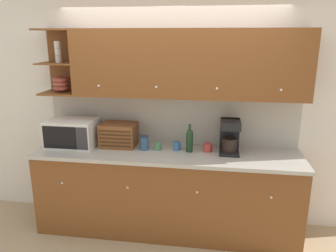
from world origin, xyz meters
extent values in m
plane|color=tan|center=(0.00, 0.00, 0.00)|extent=(24.00, 24.00, 0.00)
cube|color=white|center=(0.00, 0.03, 1.30)|extent=(5.31, 0.06, 2.60)
cube|color=brown|center=(0.00, -0.33, 0.46)|extent=(2.91, 0.65, 0.92)
cube|color=#B7B2A8|center=(0.00, -0.34, 0.94)|extent=(2.93, 0.68, 0.04)
sphere|color=white|center=(-1.09, -0.66, 0.66)|extent=(0.03, 0.03, 0.03)
sphere|color=white|center=(-0.36, -0.66, 0.66)|extent=(0.03, 0.03, 0.03)
sphere|color=white|center=(0.36, -0.66, 0.66)|extent=(0.03, 0.03, 0.03)
sphere|color=white|center=(1.09, -0.66, 0.66)|extent=(0.03, 0.03, 0.03)
cube|color=#B7B2A8|center=(0.00, -0.01, 1.26)|extent=(2.91, 0.01, 0.59)
cube|color=brown|center=(0.21, -0.18, 1.91)|extent=(2.49, 0.37, 0.71)
cube|color=brown|center=(-1.24, -0.01, 1.91)|extent=(0.42, 0.02, 0.71)
cube|color=brown|center=(-1.24, -0.18, 1.56)|extent=(0.42, 0.37, 0.02)
cube|color=brown|center=(-1.24, -0.18, 1.89)|extent=(0.42, 0.37, 0.02)
cube|color=brown|center=(-1.24, -0.18, 2.26)|extent=(0.42, 0.37, 0.02)
sphere|color=white|center=(-0.72, -0.37, 1.68)|extent=(0.03, 0.03, 0.03)
sphere|color=white|center=(-0.10, -0.37, 1.68)|extent=(0.03, 0.03, 0.03)
sphere|color=white|center=(0.52, -0.37, 1.68)|extent=(0.03, 0.03, 0.03)
sphere|color=white|center=(1.14, -0.37, 1.68)|extent=(0.03, 0.03, 0.03)
ellipsoid|color=#9E473D|center=(-1.24, -0.18, 1.61)|extent=(0.18, 0.18, 0.08)
ellipsoid|color=#9E473D|center=(-1.24, -0.18, 1.66)|extent=(0.18, 0.18, 0.08)
ellipsoid|color=#9E473D|center=(-1.24, -0.18, 1.71)|extent=(0.18, 0.18, 0.08)
cylinder|color=silver|center=(-1.24, -0.18, 1.94)|extent=(0.07, 0.07, 0.08)
cylinder|color=silver|center=(-1.24, -0.18, 2.02)|extent=(0.07, 0.07, 0.08)
cylinder|color=silver|center=(-1.24, -0.18, 2.10)|extent=(0.07, 0.07, 0.08)
cube|color=silver|center=(-1.10, -0.30, 1.12)|extent=(0.55, 0.38, 0.31)
cube|color=black|center=(-1.16, -0.49, 1.12)|extent=(0.38, 0.01, 0.25)
cube|color=#2D2D33|center=(-0.90, -0.49, 1.12)|extent=(0.12, 0.01, 0.25)
cube|color=brown|center=(-0.57, -0.21, 1.09)|extent=(0.39, 0.30, 0.27)
cube|color=#432713|center=(-0.57, -0.37, 1.01)|extent=(0.36, 0.01, 0.02)
cube|color=#432713|center=(-0.57, -0.37, 1.05)|extent=(0.36, 0.01, 0.02)
cube|color=#432713|center=(-0.57, -0.37, 1.09)|extent=(0.36, 0.01, 0.02)
cube|color=#432713|center=(-0.57, -0.37, 1.14)|extent=(0.36, 0.01, 0.02)
cube|color=#432713|center=(-0.57, -0.37, 1.18)|extent=(0.36, 0.01, 0.02)
cylinder|color=#33567A|center=(-0.26, -0.29, 1.03)|extent=(0.10, 0.10, 0.15)
cylinder|color=navy|center=(-0.26, -0.29, 1.11)|extent=(0.11, 0.11, 0.01)
cylinder|color=#4C845B|center=(-0.11, -0.28, 1.00)|extent=(0.08, 0.08, 0.09)
torus|color=#4C845B|center=(-0.07, -0.28, 1.00)|extent=(0.01, 0.06, 0.06)
cylinder|color=#38669E|center=(0.10, -0.25, 1.01)|extent=(0.08, 0.08, 0.09)
torus|color=#38669E|center=(0.15, -0.25, 1.01)|extent=(0.01, 0.06, 0.06)
cylinder|color=#19381E|center=(0.25, -0.29, 1.07)|extent=(0.08, 0.08, 0.21)
sphere|color=#19381E|center=(0.25, -0.29, 1.17)|extent=(0.08, 0.08, 0.08)
cylinder|color=#19381E|center=(0.25, -0.29, 1.23)|extent=(0.03, 0.03, 0.07)
cylinder|color=#B73D38|center=(0.44, -0.25, 1.01)|extent=(0.09, 0.09, 0.09)
torus|color=#B73D38|center=(0.50, -0.25, 1.01)|extent=(0.01, 0.06, 0.06)
cube|color=black|center=(0.68, -0.27, 0.97)|extent=(0.21, 0.28, 0.03)
cylinder|color=black|center=(0.68, -0.29, 1.06)|extent=(0.16, 0.16, 0.15)
cube|color=black|center=(0.68, -0.16, 1.14)|extent=(0.21, 0.06, 0.36)
cube|color=black|center=(0.68, -0.27, 1.28)|extent=(0.21, 0.28, 0.08)
camera|label=1|loc=(0.52, -3.68, 2.20)|focal=35.00mm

